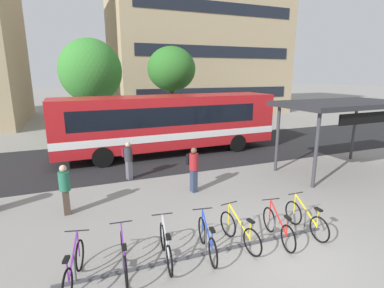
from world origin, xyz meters
TOP-DOWN VIEW (x-y plane):
  - ground at (0.00, 0.00)m, footprint 200.00×200.00m
  - bus_lane_asphalt at (0.00, 10.13)m, footprint 80.00×7.20m
  - city_bus at (0.26, 10.14)m, footprint 12.08×2.82m
  - bike_rack at (-1.83, 0.68)m, footprint 6.99×0.29m
  - parked_bicycle_purple_0 at (-4.84, 0.74)m, footprint 0.60×1.68m
  - parked_bicycle_purple_1 at (-3.80, 0.76)m, footprint 0.52×1.72m
  - parked_bicycle_silver_2 at (-2.81, 0.79)m, footprint 0.52×1.72m
  - parked_bicycle_blue_3 at (-1.78, 0.70)m, footprint 0.52×1.71m
  - parked_bicycle_yellow_4 at (-0.84, 0.74)m, footprint 0.52×1.72m
  - parked_bicycle_red_5 at (0.22, 0.54)m, footprint 0.52×1.71m
  - parked_bicycle_yellow_6 at (1.21, 0.61)m, footprint 0.52×1.72m
  - transit_shelter at (6.34, 4.32)m, footprint 5.79×3.22m
  - commuter_maroon_pack_0 at (-2.63, 6.80)m, footprint 0.45×0.59m
  - commuter_black_pack_1 at (-5.03, 4.35)m, footprint 0.36×0.54m
  - commuter_black_pack_2 at (-0.60, 4.53)m, footprint 0.38×0.55m
  - street_tree_0 at (2.09, 15.29)m, footprint 3.39×3.39m
  - street_tree_1 at (-3.28, 16.68)m, footprint 4.21×4.21m
  - building_right_wing at (9.13, 27.85)m, footprint 18.84×11.66m

SIDE VIEW (x-z plane):
  - ground at x=0.00m, z-range 0.00..0.00m
  - bus_lane_asphalt at x=0.00m, z-range 0.00..0.01m
  - bike_rack at x=-1.83m, z-range -0.26..0.44m
  - parked_bicycle_purple_0 at x=-4.84m, z-range -0.11..0.88m
  - parked_bicycle_purple_1 at x=-3.80m, z-range -0.11..0.88m
  - parked_bicycle_silver_2 at x=-2.81m, z-range -0.11..0.88m
  - parked_bicycle_blue_3 at x=-1.78m, z-range -0.11..0.88m
  - parked_bicycle_yellow_4 at x=-0.84m, z-range -0.11..0.88m
  - parked_bicycle_red_5 at x=0.22m, z-range -0.11..0.88m
  - parked_bicycle_yellow_6 at x=1.21m, z-range -0.11..0.88m
  - commuter_maroon_pack_0 at x=-2.63m, z-range 0.12..1.74m
  - commuter_black_pack_1 at x=-5.03m, z-range 0.12..1.75m
  - commuter_black_pack_2 at x=-0.60m, z-range 0.13..1.86m
  - city_bus at x=0.26m, z-range 0.18..3.38m
  - transit_shelter at x=6.34m, z-range 1.38..4.57m
  - street_tree_1 at x=-3.28m, z-range 1.17..7.88m
  - street_tree_0 at x=2.09m, z-range 1.54..7.79m
  - building_right_wing at x=9.13m, z-range 0.00..20.24m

